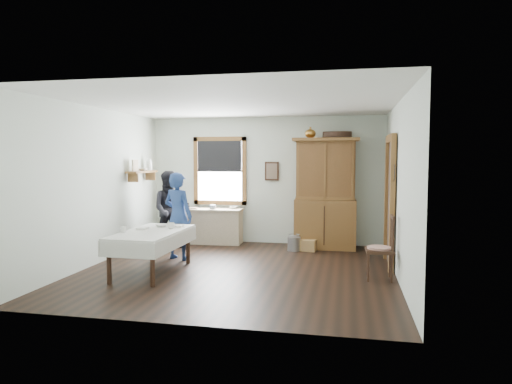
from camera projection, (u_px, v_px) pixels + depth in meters
room at (238, 188)px, 7.35m from camera, size 5.01×5.01×2.70m
window at (220, 167)px, 9.94m from camera, size 1.18×0.07×1.48m
doorway at (390, 198)px, 7.71m from camera, size 0.09×1.14×2.22m
wall_shelf at (143, 171)px, 9.31m from camera, size 0.24×1.00×0.44m
framed_picture at (272, 171)px, 9.71m from camera, size 0.30×0.04×0.40m
rug_beater at (394, 165)px, 7.13m from camera, size 0.01×0.27×0.27m
work_counter at (212, 226)px, 9.78m from camera, size 1.32×0.53×0.75m
china_hutch at (325, 193)px, 9.20m from camera, size 1.33×0.66×2.23m
dining_table at (152, 252)px, 7.26m from camera, size 0.92×1.70×0.67m
spindle_chair at (380, 247)px, 6.86m from camera, size 0.46×0.46×0.98m
pail at (294, 244)px, 9.01m from camera, size 0.32×0.32×0.28m
wicker_basket at (307, 245)px, 9.03m from camera, size 0.41×0.32×0.22m
woman_blue at (178, 219)px, 8.21m from camera, size 0.61×0.49×1.46m
figure_dark at (171, 213)px, 9.20m from camera, size 0.87×0.78×1.46m
table_cup_a at (171, 226)px, 7.46m from camera, size 0.16×0.16×0.10m
table_cup_b at (123, 229)px, 7.08m from camera, size 0.11×0.11×0.10m
table_bowl at (162, 225)px, 7.66m from camera, size 0.26×0.26×0.05m
counter_book at (189, 208)px, 9.75m from camera, size 0.20×0.23×0.02m
counter_bowl at (234, 207)px, 9.74m from camera, size 0.24×0.24×0.06m
shelf_bowl at (143, 169)px, 9.32m from camera, size 0.22×0.22×0.05m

